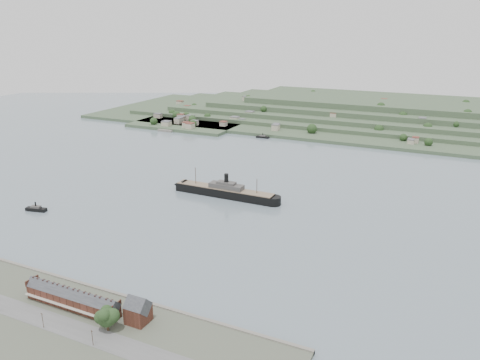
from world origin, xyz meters
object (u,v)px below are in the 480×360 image
at_px(tugboat, 36,209).
at_px(fig_tree, 107,317).
at_px(terrace_row, 72,298).
at_px(steamship, 222,191).
at_px(gabled_building, 138,311).

distance_m(tugboat, fig_tree, 181.03).
xyz_separation_m(terrace_row, steamship, (-9.13, 180.31, -2.36)).
distance_m(terrace_row, gabled_building, 37.74).
relative_size(gabled_building, tugboat, 0.82).
bearing_deg(gabled_building, steamship, 104.82).
height_order(steamship, fig_tree, steamship).
distance_m(steamship, tugboat, 146.94).
height_order(terrace_row, fig_tree, fig_tree).
bearing_deg(fig_tree, terrace_row, 164.74).
distance_m(gabled_building, fig_tree, 14.74).
xyz_separation_m(steamship, tugboat, (-114.84, -91.64, -2.65)).
height_order(terrace_row, steamship, steamship).
distance_m(gabled_building, tugboat, 182.43).
bearing_deg(fig_tree, tugboat, 147.73).
height_order(steamship, tugboat, steamship).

